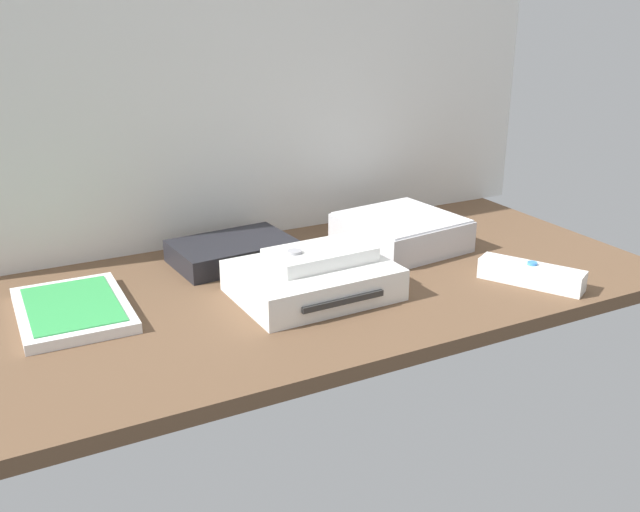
# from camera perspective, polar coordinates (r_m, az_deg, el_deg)

# --- Properties ---
(ground_plane) EXTENTS (1.00, 0.48, 0.02)m
(ground_plane) POSITION_cam_1_polar(r_m,az_deg,el_deg) (1.06, 0.00, -2.55)
(ground_plane) COLOR brown
(ground_plane) RESTS_ON ground
(back_wall) EXTENTS (1.10, 0.01, 0.64)m
(back_wall) POSITION_cam_1_polar(r_m,az_deg,el_deg) (1.20, -5.73, 16.40)
(back_wall) COLOR silver
(back_wall) RESTS_ON ground
(game_console) EXTENTS (0.21, 0.17, 0.04)m
(game_console) POSITION_cam_1_polar(r_m,az_deg,el_deg) (1.00, -0.56, -1.91)
(game_console) COLOR white
(game_console) RESTS_ON ground_plane
(mini_computer) EXTENTS (0.19, 0.19, 0.05)m
(mini_computer) POSITION_cam_1_polar(r_m,az_deg,el_deg) (1.19, 6.36, 1.90)
(mini_computer) COLOR silver
(mini_computer) RESTS_ON ground_plane
(game_case) EXTENTS (0.14, 0.19, 0.02)m
(game_case) POSITION_cam_1_polar(r_m,az_deg,el_deg) (1.00, -18.86, -3.99)
(game_case) COLOR white
(game_case) RESTS_ON ground_plane
(network_router) EXTENTS (0.19, 0.13, 0.03)m
(network_router) POSITION_cam_1_polar(r_m,az_deg,el_deg) (1.13, -6.87, 0.36)
(network_router) COLOR black
(network_router) RESTS_ON ground_plane
(remote_wand) EXTENTS (0.10, 0.15, 0.03)m
(remote_wand) POSITION_cam_1_polar(r_m,az_deg,el_deg) (1.08, 16.25, -1.40)
(remote_wand) COLOR white
(remote_wand) RESTS_ON ground_plane
(remote_classic_pad) EXTENTS (0.15, 0.09, 0.02)m
(remote_classic_pad) POSITION_cam_1_polar(r_m,az_deg,el_deg) (1.00, -0.00, 0.07)
(remote_classic_pad) COLOR white
(remote_classic_pad) RESTS_ON game_console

